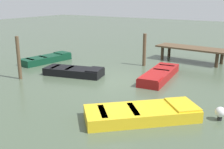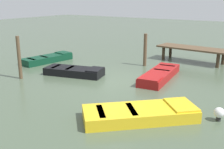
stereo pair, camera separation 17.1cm
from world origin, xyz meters
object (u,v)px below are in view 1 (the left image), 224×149
Objects in this scene: rowboat_red at (159,74)px; rowboat_yellow at (142,113)px; dock_segment at (192,49)px; mooring_piling_mid_left at (144,50)px; mooring_piling_near_right at (19,58)px; rowboat_black at (74,71)px; marker_buoy at (220,112)px; rowboat_dark_green at (47,59)px.

rowboat_yellow is at bearing 10.10° from rowboat_red.
dock_segment is 2.33× the size of mooring_piling_mid_left.
dock_segment is 2.09× the size of mooring_piling_near_right.
mooring_piling_mid_left reaches higher than rowboat_yellow.
dock_segment reaches higher than rowboat_black.
mooring_piling_near_right is 9.77m from marker_buoy.
dock_segment is 4.75m from rowboat_red.
rowboat_yellow is 5.07m from rowboat_red.
rowboat_yellow is 1.71× the size of mooring_piling_near_right.
rowboat_yellow and rowboat_red have the same top height.
mooring_piling_mid_left is 4.10× the size of marker_buoy.
rowboat_dark_green is 1.58× the size of mooring_piling_near_right.
rowboat_dark_green and rowboat_red have the same top height.
rowboat_black is at bearing 47.04° from mooring_piling_near_right.
rowboat_yellow is at bearing -78.04° from dock_segment.
rowboat_black is 4.61m from mooring_piling_mid_left.
dock_segment is at bearing 54.74° from mooring_piling_near_right.
rowboat_black is 0.89× the size of rowboat_yellow.
rowboat_dark_green is (-7.79, -5.23, -0.60)m from dock_segment.
rowboat_yellow is 2.64m from marker_buoy.
marker_buoy is at bearing -13.03° from rowboat_yellow.
mooring_piling_near_right is at bearing -121.23° from dock_segment.
rowboat_red is at bearing -87.82° from dock_segment.
rowboat_black is 6.96× the size of marker_buoy.
rowboat_black is at bearing -71.58° from rowboat_red.
rowboat_yellow is (9.12, -4.32, -0.00)m from rowboat_dark_green.
mooring_piling_near_right is at bearing -145.85° from rowboat_dark_green.
marker_buoy is at bearing -62.29° from dock_segment.
rowboat_black is (3.55, -1.41, 0.00)m from rowboat_dark_green.
rowboat_red is (4.09, 1.93, -0.00)m from rowboat_black.
rowboat_yellow is at bearing -6.80° from mooring_piling_near_right.
mooring_piling_mid_left is at bearing 46.79° from rowboat_black.
rowboat_dark_green is at bearing -155.62° from mooring_piling_mid_left.
dock_segment is at bearing -47.80° from rowboat_dark_green.
rowboat_red is at bearing 10.55° from rowboat_black.
dock_segment is 8.97m from marker_buoy.
dock_segment is at bearing 54.11° from rowboat_yellow.
rowboat_black and rowboat_red have the same top height.
mooring_piling_near_right reaches higher than rowboat_black.
rowboat_black is 1.70× the size of mooring_piling_mid_left.
marker_buoy is at bearing -44.44° from mooring_piling_mid_left.
marker_buoy reaches higher than rowboat_black.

